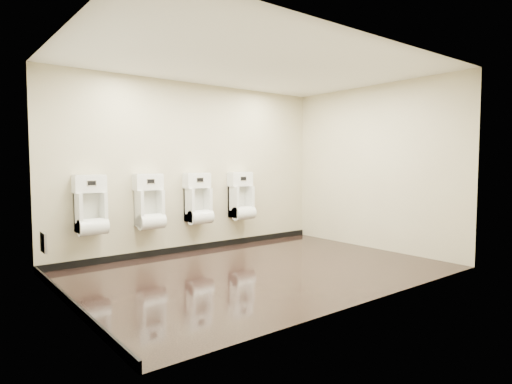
% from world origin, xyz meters
% --- Properties ---
extents(ground, '(5.00, 3.50, 0.00)m').
position_xyz_m(ground, '(0.00, 0.00, 0.00)').
color(ground, black).
rests_on(ground, ground).
extents(ceiling, '(5.00, 3.50, 0.00)m').
position_xyz_m(ceiling, '(0.00, 0.00, 2.80)').
color(ceiling, silver).
extents(back_wall, '(5.00, 0.02, 2.80)m').
position_xyz_m(back_wall, '(0.00, 1.75, 1.40)').
color(back_wall, '#C4BB94').
rests_on(back_wall, ground).
extents(front_wall, '(5.00, 0.02, 2.80)m').
position_xyz_m(front_wall, '(0.00, -1.75, 1.40)').
color(front_wall, '#C4BB94').
rests_on(front_wall, ground).
extents(left_wall, '(0.02, 3.50, 2.80)m').
position_xyz_m(left_wall, '(-2.50, 0.00, 1.40)').
color(left_wall, '#C4BB94').
rests_on(left_wall, ground).
extents(right_wall, '(0.02, 3.50, 2.80)m').
position_xyz_m(right_wall, '(2.50, 0.00, 1.40)').
color(right_wall, '#C4BB94').
rests_on(right_wall, ground).
extents(tile_overlay_left, '(0.01, 3.50, 2.80)m').
position_xyz_m(tile_overlay_left, '(-2.50, 0.00, 1.40)').
color(tile_overlay_left, silver).
rests_on(tile_overlay_left, ground).
extents(skirting_back, '(5.00, 0.02, 0.10)m').
position_xyz_m(skirting_back, '(0.00, 1.74, 0.05)').
color(skirting_back, black).
rests_on(skirting_back, ground).
extents(skirting_left, '(0.02, 3.50, 0.10)m').
position_xyz_m(skirting_left, '(-2.49, 0.00, 0.05)').
color(skirting_left, black).
rests_on(skirting_left, ground).
extents(access_panel, '(0.04, 0.25, 0.25)m').
position_xyz_m(access_panel, '(-2.48, 1.20, 0.50)').
color(access_panel, '#9E9EA3').
rests_on(access_panel, left_wall).
extents(urinal_0, '(0.44, 0.33, 0.83)m').
position_xyz_m(urinal_0, '(-1.77, 1.60, 0.83)').
color(urinal_0, white).
rests_on(urinal_0, back_wall).
extents(urinal_1, '(0.44, 0.33, 0.83)m').
position_xyz_m(urinal_1, '(-0.90, 1.60, 0.83)').
color(urinal_1, white).
rests_on(urinal_1, back_wall).
extents(urinal_2, '(0.44, 0.33, 0.83)m').
position_xyz_m(urinal_2, '(-0.04, 1.60, 0.83)').
color(urinal_2, white).
rests_on(urinal_2, back_wall).
extents(urinal_3, '(0.44, 0.33, 0.83)m').
position_xyz_m(urinal_3, '(0.85, 1.60, 0.83)').
color(urinal_3, white).
rests_on(urinal_3, back_wall).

